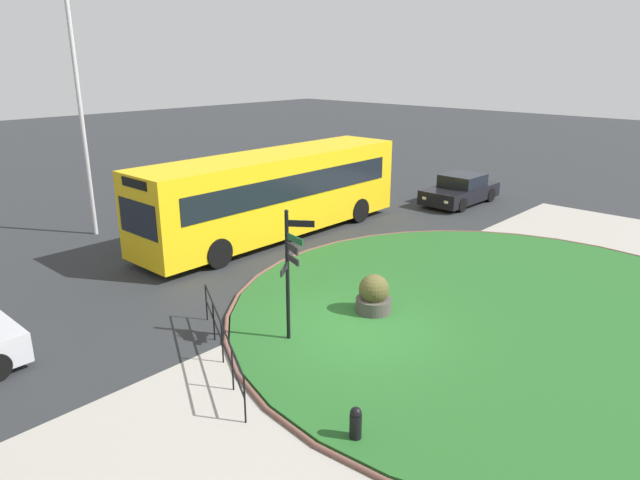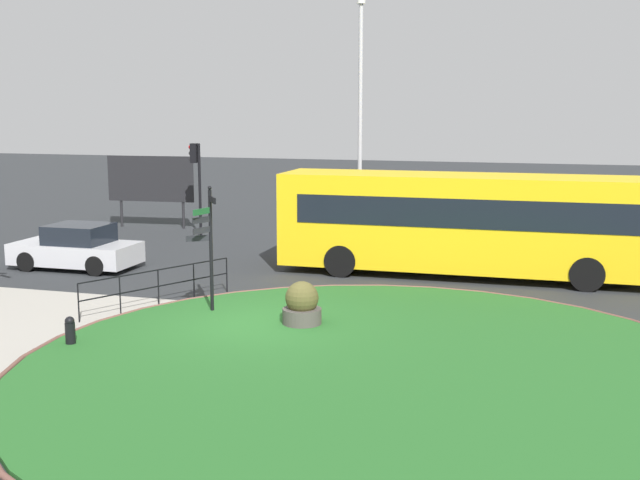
# 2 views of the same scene
# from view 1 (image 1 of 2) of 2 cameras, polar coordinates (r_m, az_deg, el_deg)

# --- Properties ---
(ground) EXTENTS (120.00, 120.00, 0.00)m
(ground) POSITION_cam_1_polar(r_m,az_deg,el_deg) (14.40, 3.84, -9.11)
(ground) COLOR #282B2D
(sidewalk_paving) EXTENTS (32.00, 7.88, 0.02)m
(sidewalk_paving) POSITION_cam_1_polar(r_m,az_deg,el_deg) (13.36, 10.83, -11.66)
(sidewalk_paving) COLOR #9E998E
(sidewalk_paving) RESTS_ON ground
(grass_island) EXTENTS (14.62, 14.62, 0.10)m
(grass_island) POSITION_cam_1_polar(r_m,az_deg,el_deg) (15.99, 18.22, -6.97)
(grass_island) COLOR #235B23
(grass_island) RESTS_ON ground
(grass_kerb_ring) EXTENTS (14.93, 14.93, 0.11)m
(grass_kerb_ring) POSITION_cam_1_polar(r_m,az_deg,el_deg) (15.99, 18.22, -6.96)
(grass_kerb_ring) COLOR brown
(grass_kerb_ring) RESTS_ON ground
(signpost_directional) EXTENTS (0.92, 0.71, 3.29)m
(signpost_directional) POSITION_cam_1_polar(r_m,az_deg,el_deg) (13.00, -3.07, -2.72)
(signpost_directional) COLOR black
(signpost_directional) RESTS_ON ground
(bollard_foreground) EXTENTS (0.22, 0.22, 0.71)m
(bollard_foreground) POSITION_cam_1_polar(r_m,az_deg,el_deg) (10.52, 3.60, -18.02)
(bollard_foreground) COLOR black
(bollard_foreground) RESTS_ON ground
(railing_grass_edge) EXTENTS (2.20, 4.17, 1.00)m
(railing_grass_edge) POSITION_cam_1_polar(r_m,az_deg,el_deg) (12.87, -9.83, -9.59)
(railing_grass_edge) COLOR black
(railing_grass_edge) RESTS_ON ground
(bus_yellow) EXTENTS (11.45, 2.69, 3.17)m
(bus_yellow) POSITION_cam_1_polar(r_m,az_deg,el_deg) (21.41, -4.57, 4.80)
(bus_yellow) COLOR yellow
(bus_yellow) RESTS_ON ground
(car_near_lane) EXTENTS (4.24, 1.97, 1.36)m
(car_near_lane) POSITION_cam_1_polar(r_m,az_deg,el_deg) (27.36, 13.93, 4.88)
(car_near_lane) COLOR black
(car_near_lane) RESTS_ON ground
(lamppost_tall) EXTENTS (0.32, 0.32, 9.25)m
(lamppost_tall) POSITION_cam_1_polar(r_m,az_deg,el_deg) (22.82, -23.00, 12.47)
(lamppost_tall) COLOR #B7B7BC
(lamppost_tall) RESTS_ON ground
(planter_near_signpost) EXTENTS (0.94, 0.94, 1.13)m
(planter_near_signpost) POSITION_cam_1_polar(r_m,az_deg,el_deg) (15.08, 5.42, -5.72)
(planter_near_signpost) COLOR #47423D
(planter_near_signpost) RESTS_ON ground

